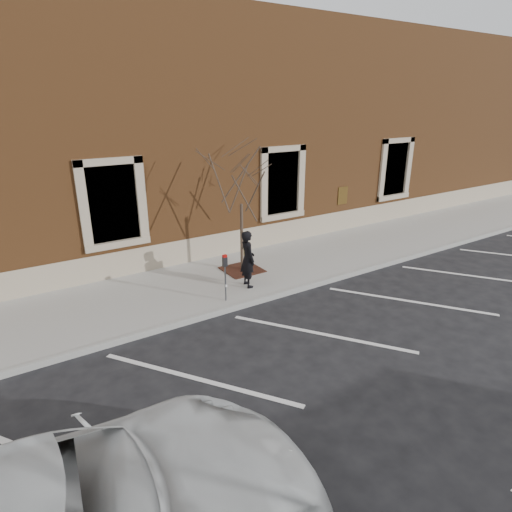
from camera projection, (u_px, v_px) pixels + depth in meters
ground at (268, 300)px, 11.83m from camera, size 120.00×120.00×0.00m
sidewalk_near at (236, 276)px, 13.18m from camera, size 40.00×3.50×0.15m
curb_near at (269, 298)px, 11.76m from camera, size 40.00×0.12×0.15m
parking_stripes at (320, 334)px, 10.09m from camera, size 28.00×4.40×0.01m
building_civic at (156, 133)px, 16.55m from camera, size 40.00×8.62×8.00m
man at (248, 259)px, 12.06m from camera, size 0.47×0.65×1.65m
parking_meter at (225, 269)px, 11.13m from camera, size 0.12×0.09×1.29m
tree_grate at (242, 270)px, 13.48m from camera, size 1.14×1.14×0.03m
sapling at (241, 185)px, 12.55m from camera, size 2.32×2.32×3.87m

